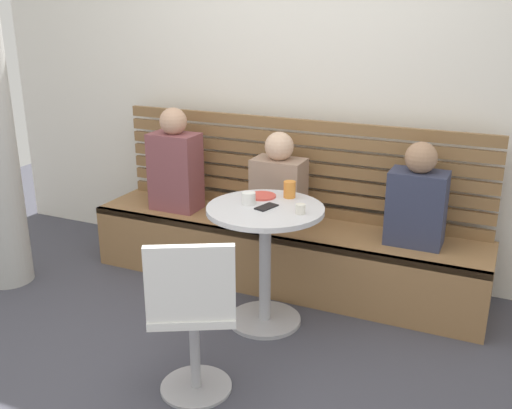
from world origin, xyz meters
TOP-DOWN VIEW (x-y plane):
  - ground at (0.00, 0.00)m, footprint 8.00×8.00m
  - back_wall at (0.00, 1.64)m, footprint 5.20×0.10m
  - booth_bench at (0.00, 1.20)m, footprint 2.70×0.52m
  - booth_backrest at (0.00, 1.44)m, footprint 2.65×0.04m
  - cafe_table at (0.11, 0.67)m, footprint 0.68×0.68m
  - white_chair at (0.09, -0.14)m, footprint 0.54×0.54m
  - person_adult at (-0.81, 1.18)m, footprint 0.34×0.22m
  - person_child_left at (-0.03, 1.21)m, footprint 0.34×0.22m
  - person_child_middle at (0.87, 1.22)m, footprint 0.34×0.22m
  - cup_ceramic_white at (0.00, 0.68)m, footprint 0.08×0.08m
  - cup_espresso_small at (0.33, 0.65)m, footprint 0.06×0.06m
  - cup_tumbler_orange at (0.17, 0.89)m, footprint 0.07×0.07m
  - plate_small at (0.01, 0.83)m, footprint 0.17×0.17m
  - phone_on_table at (0.12, 0.66)m, footprint 0.11×0.15m

SIDE VIEW (x-z plane):
  - ground at x=0.00m, z-range 0.00..0.00m
  - booth_bench at x=0.00m, z-range 0.00..0.44m
  - white_chair at x=0.09m, z-range 0.04..0.89m
  - cafe_table at x=0.11m, z-range 0.15..0.89m
  - person_child_left at x=-0.03m, z-range 0.40..1.02m
  - person_child_middle at x=0.87m, z-range 0.40..1.04m
  - phone_on_table at x=0.12m, z-range 0.74..0.75m
  - plate_small at x=0.01m, z-range 0.74..0.75m
  - person_adult at x=-0.81m, z-range 0.40..1.13m
  - cup_espresso_small at x=0.33m, z-range 0.74..0.79m
  - cup_ceramic_white at x=0.00m, z-range 0.74..0.81m
  - booth_backrest at x=0.00m, z-range 0.44..1.11m
  - cup_tumbler_orange at x=0.17m, z-range 0.74..0.84m
  - back_wall at x=0.00m, z-range 0.00..2.90m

